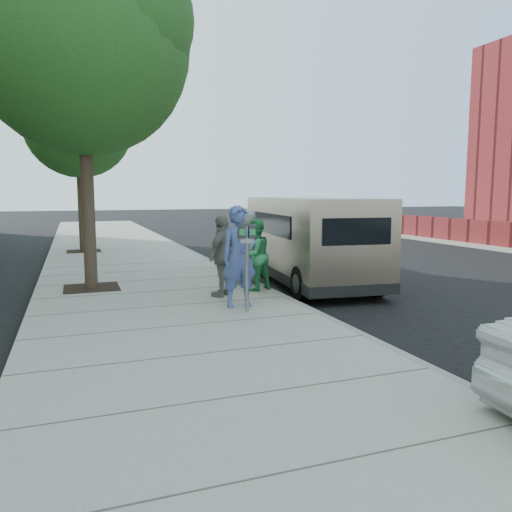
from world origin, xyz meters
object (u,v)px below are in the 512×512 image
at_px(van, 309,238).
at_px(person_striped_polo, 223,256).
at_px(person_green_shirt, 255,255).
at_px(person_gray_shirt, 247,246).
at_px(tree_near, 83,38).
at_px(parking_meter, 247,249).
at_px(person_officer, 240,257).
at_px(tree_far, 80,119).

relative_size(van, person_striped_polo, 3.55).
bearing_deg(person_striped_polo, person_green_shirt, 158.64).
bearing_deg(person_gray_shirt, tree_near, -27.52).
distance_m(tree_near, van, 6.81).
bearing_deg(parking_meter, person_striped_polo, 98.41).
bearing_deg(tree_near, van, -4.42).
height_order(parking_meter, person_striped_polo, person_striped_polo).
xyz_separation_m(person_officer, person_gray_shirt, (0.94, 2.30, -0.07)).
distance_m(tree_near, person_gray_shirt, 5.72).
distance_m(tree_far, person_gray_shirt, 9.72).
distance_m(person_green_shirt, person_gray_shirt, 0.91).
bearing_deg(person_striped_polo, van, 164.63).
distance_m(tree_far, person_green_shirt, 10.49).
height_order(van, person_officer, van).
distance_m(tree_near, person_striped_polo, 5.52).
height_order(person_gray_shirt, person_striped_polo, person_gray_shirt).
bearing_deg(person_officer, tree_far, 103.33).
bearing_deg(parking_meter, tree_far, 110.79).
relative_size(tree_near, person_green_shirt, 4.82).
distance_m(tree_near, person_green_shirt, 5.90).
relative_size(person_green_shirt, person_gray_shirt, 0.89).
distance_m(van, person_officer, 3.67).
bearing_deg(tree_near, person_green_shirt, -24.43).
xyz_separation_m(person_officer, person_striped_polo, (-0.02, 1.05, -0.11)).
xyz_separation_m(tree_far, person_striped_polo, (2.50, -9.47, -3.89)).
xyz_separation_m(tree_far, parking_meter, (2.51, -10.96, -3.60)).
bearing_deg(person_green_shirt, person_striped_polo, 1.30).
bearing_deg(person_striped_polo, person_gray_shirt, -171.59).
distance_m(parking_meter, van, 3.99).
bearing_deg(person_gray_shirt, parking_meter, 53.67).
bearing_deg(tree_near, parking_meter, -53.27).
relative_size(parking_meter, person_gray_shirt, 0.89).
height_order(tree_near, tree_far, tree_near).
bearing_deg(person_gray_shirt, person_officer, 50.53).
distance_m(tree_near, tree_far, 7.63).
xyz_separation_m(person_gray_shirt, person_striped_polo, (-0.96, -1.25, -0.03)).
height_order(tree_near, person_gray_shirt, tree_near).
bearing_deg(person_striped_polo, parking_meter, 46.42).
bearing_deg(person_gray_shirt, person_striped_polo, 35.23).
bearing_deg(person_striped_polo, tree_near, -80.99).
bearing_deg(tree_near, person_striped_polo, -36.91).
xyz_separation_m(person_green_shirt, person_striped_polo, (-0.85, -0.36, 0.06)).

